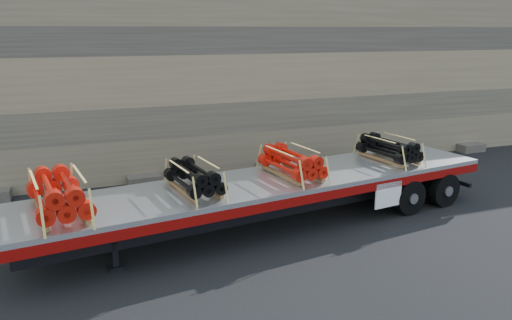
{
  "coord_description": "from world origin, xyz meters",
  "views": [
    {
      "loc": [
        -5.22,
        -12.99,
        5.49
      ],
      "look_at": [
        -0.19,
        0.55,
        1.71
      ],
      "focal_mm": 35.0,
      "sensor_mm": 36.0,
      "label": 1
    }
  ],
  "objects_px": {
    "bundle_front": "(59,195)",
    "trailer": "(270,203)",
    "bundle_midfront": "(194,178)",
    "bundle_rear": "(389,149)",
    "bundle_midrear": "(292,163)"
  },
  "relations": [
    {
      "from": "bundle_midfront",
      "to": "bundle_rear",
      "type": "distance_m",
      "value": 6.69
    },
    {
      "from": "trailer",
      "to": "bundle_midfront",
      "type": "xyz_separation_m",
      "value": [
        -2.25,
        -0.33,
        1.05
      ]
    },
    {
      "from": "bundle_midfront",
      "to": "bundle_front",
      "type": "bearing_deg",
      "value": 180.0
    },
    {
      "from": "bundle_front",
      "to": "bundle_rear",
      "type": "bearing_deg",
      "value": -0.0
    },
    {
      "from": "trailer",
      "to": "bundle_midfront",
      "type": "bearing_deg",
      "value": -180.0
    },
    {
      "from": "bundle_midrear",
      "to": "trailer",
      "type": "bearing_deg",
      "value": 180.0
    },
    {
      "from": "bundle_midfront",
      "to": "bundle_rear",
      "type": "xyz_separation_m",
      "value": [
        6.62,
        0.96,
        0.01
      ]
    },
    {
      "from": "bundle_midfront",
      "to": "bundle_rear",
      "type": "relative_size",
      "value": 0.98
    },
    {
      "from": "bundle_front",
      "to": "bundle_rear",
      "type": "xyz_separation_m",
      "value": [
        9.89,
        1.43,
        -0.06
      ]
    },
    {
      "from": "trailer",
      "to": "bundle_front",
      "type": "distance_m",
      "value": 5.69
    },
    {
      "from": "trailer",
      "to": "bundle_front",
      "type": "xyz_separation_m",
      "value": [
        -5.52,
        -0.8,
        1.13
      ]
    },
    {
      "from": "bundle_front",
      "to": "trailer",
      "type": "bearing_deg",
      "value": 0.0
    },
    {
      "from": "bundle_front",
      "to": "bundle_midrear",
      "type": "bearing_deg",
      "value": 0.0
    },
    {
      "from": "trailer",
      "to": "bundle_midrear",
      "type": "height_order",
      "value": "bundle_midrear"
    },
    {
      "from": "bundle_rear",
      "to": "trailer",
      "type": "bearing_deg",
      "value": 180.0
    }
  ]
}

